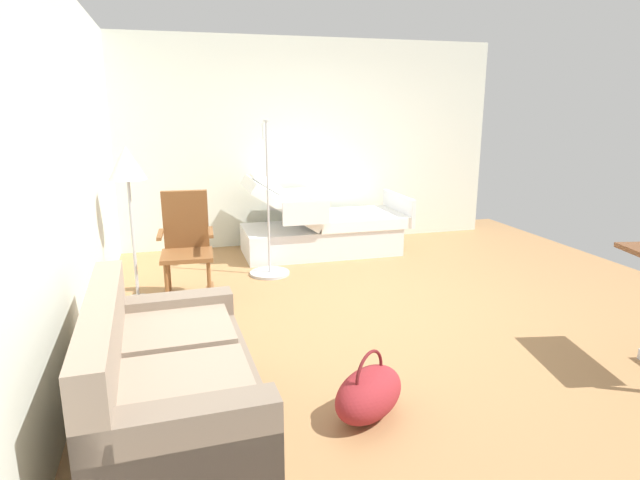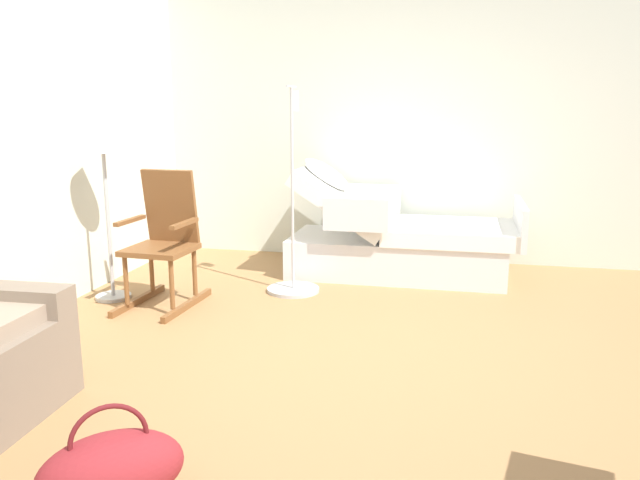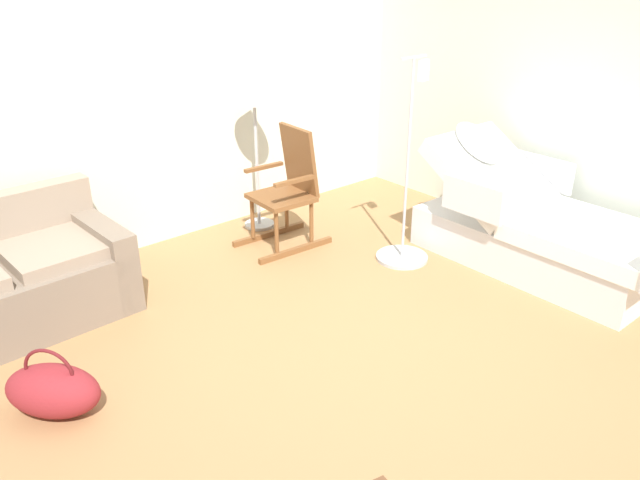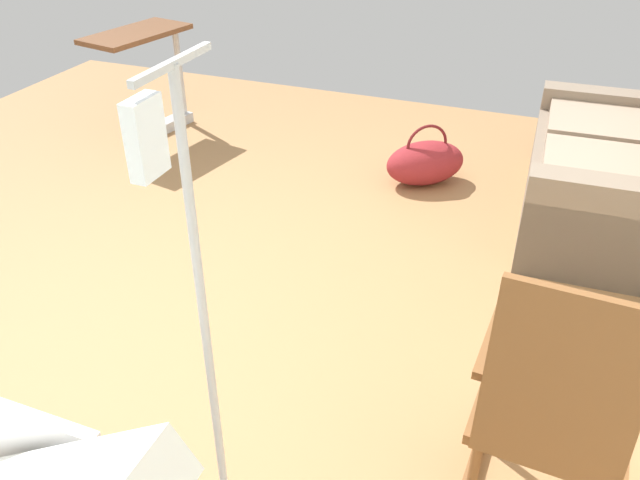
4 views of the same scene
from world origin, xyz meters
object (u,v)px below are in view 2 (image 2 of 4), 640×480
Objects in this scene: rocking_chair at (164,241)px; duffel_bag at (112,470)px; iv_pole at (293,262)px; hospital_bed at (398,242)px; floor_lamp at (103,146)px.

duffel_bag is at bearing -158.70° from rocking_chair.
duffel_bag is 0.38× the size of iv_pole.
hospital_bed is 3.77m from duffel_bag.
floor_lamp reaches higher than rocking_chair.
rocking_chair is at bearing 120.65° from iv_pole.
iv_pole is (2.97, 0.06, 0.10)m from duffel_bag.
iv_pole reaches higher than duffel_bag.
rocking_chair is 0.87m from floor_lamp.
iv_pole reaches higher than hospital_bed.
iv_pole is at bearing -69.54° from floor_lamp.
hospital_bed reaches higher than duffel_bag.
floor_lamp reaches higher than duffel_bag.
floor_lamp is 0.88× the size of iv_pole.
iv_pole is (0.53, -0.89, -0.25)m from rocking_chair.
iv_pole is at bearing 1.08° from duffel_bag.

